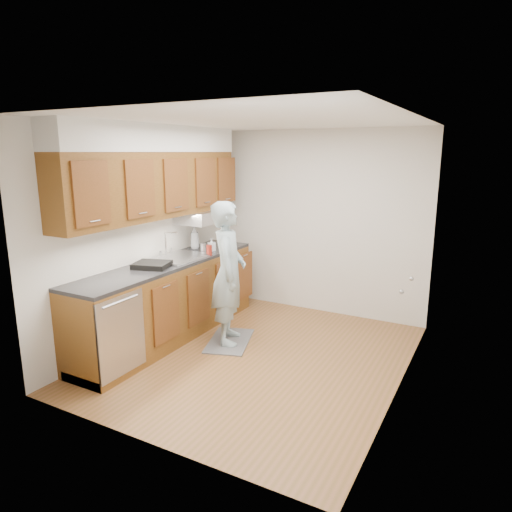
{
  "coord_description": "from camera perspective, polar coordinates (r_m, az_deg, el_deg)",
  "views": [
    {
      "loc": [
        2.19,
        -4.1,
        2.2
      ],
      "look_at": [
        -0.16,
        0.25,
        1.07
      ],
      "focal_mm": 32.0,
      "sensor_mm": 36.0,
      "label": 1
    }
  ],
  "objects": [
    {
      "name": "wall_back",
      "position": [
        6.32,
        7.79,
        4.12
      ],
      "size": [
        3.0,
        0.02,
        2.5
      ],
      "primitive_type": "cube",
      "color": "silver",
      "rests_on": "floor"
    },
    {
      "name": "soda_can",
      "position": [
        5.71,
        -5.87,
        0.74
      ],
      "size": [
        0.08,
        0.08,
        0.13
      ],
      "primitive_type": "cylinder",
      "rotation": [
        0.0,
        0.0,
        0.14
      ],
      "color": "#9F271B",
      "rests_on": "counter"
    },
    {
      "name": "closet_door",
      "position": [
        4.61,
        18.68,
        -2.6
      ],
      "size": [
        0.02,
        1.22,
        2.05
      ],
      "primitive_type": "cube",
      "color": "silver",
      "rests_on": "wall_right"
    },
    {
      "name": "soap_bottle_b",
      "position": [
        5.95,
        -5.57,
        1.43
      ],
      "size": [
        0.09,
        0.09,
        0.17
      ],
      "primitive_type": "imported",
      "rotation": [
        0.0,
        0.0,
        -0.27
      ],
      "color": "silver",
      "rests_on": "counter"
    },
    {
      "name": "ceiling",
      "position": [
        4.66,
        0.29,
        16.58
      ],
      "size": [
        3.5,
        3.5,
        0.0
      ],
      "primitive_type": "plane",
      "rotation": [
        3.14,
        0.0,
        0.0
      ],
      "color": "white",
      "rests_on": "wall_left"
    },
    {
      "name": "wall_right",
      "position": [
        4.26,
        18.35,
        -0.66
      ],
      "size": [
        0.02,
        3.5,
        2.5
      ],
      "primitive_type": "cube",
      "color": "silver",
      "rests_on": "floor"
    },
    {
      "name": "counter",
      "position": [
        5.59,
        -10.72,
        -5.19
      ],
      "size": [
        0.64,
        2.8,
        1.3
      ],
      "color": "brown",
      "rests_on": "floor"
    },
    {
      "name": "floor_mat",
      "position": [
        5.52,
        -3.33,
        -10.54
      ],
      "size": [
        0.68,
        0.88,
        0.01
      ],
      "primitive_type": "cube",
      "rotation": [
        0.0,
        0.0,
        0.32
      ],
      "color": "slate",
      "rests_on": "floor"
    },
    {
      "name": "floor",
      "position": [
        5.14,
        0.25,
        -12.46
      ],
      "size": [
        3.5,
        3.5,
        0.0
      ],
      "primitive_type": "plane",
      "color": "brown",
      "rests_on": "ground"
    },
    {
      "name": "person",
      "position": [
        5.22,
        -3.46,
        -0.97
      ],
      "size": [
        0.69,
        0.79,
        1.88
      ],
      "primitive_type": "imported",
      "rotation": [
        0.0,
        0.0,
        2.03
      ],
      "color": "#8DA5AC",
      "rests_on": "floor_mat"
    },
    {
      "name": "soap_bottle_a",
      "position": [
        6.12,
        -7.67,
        2.34
      ],
      "size": [
        0.14,
        0.14,
        0.3
      ],
      "primitive_type": "imported",
      "rotation": [
        0.0,
        0.0,
        0.22
      ],
      "color": "silver",
      "rests_on": "counter"
    },
    {
      "name": "steel_can",
      "position": [
        5.87,
        -6.63,
        0.99
      ],
      "size": [
        0.08,
        0.08,
        0.12
      ],
      "primitive_type": "cylinder",
      "rotation": [
        0.0,
        0.0,
        -0.31
      ],
      "color": "#A5A5AA",
      "rests_on": "counter"
    },
    {
      "name": "wall_left",
      "position": [
        5.6,
        -13.42,
        2.75
      ],
      "size": [
        0.02,
        3.5,
        2.5
      ],
      "primitive_type": "cube",
      "color": "silver",
      "rests_on": "floor"
    },
    {
      "name": "dish_rack",
      "position": [
        5.22,
        -12.88,
        -1.09
      ],
      "size": [
        0.45,
        0.41,
        0.06
      ],
      "primitive_type": "cube",
      "rotation": [
        0.0,
        0.0,
        0.3
      ],
      "color": "black",
      "rests_on": "counter"
    },
    {
      "name": "upper_cabinets",
      "position": [
        5.44,
        -12.14,
        9.96
      ],
      "size": [
        0.47,
        2.8,
        1.21
      ],
      "color": "brown",
      "rests_on": "wall_left"
    }
  ]
}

